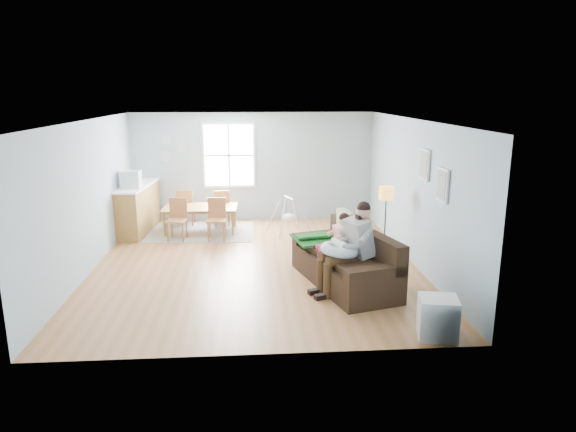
{
  "coord_description": "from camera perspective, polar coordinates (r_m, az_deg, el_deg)",
  "views": [
    {
      "loc": [
        -0.07,
        -9.32,
        3.2
      ],
      "look_at": [
        0.59,
        -0.33,
        1.0
      ],
      "focal_mm": 32.0,
      "sensor_mm": 36.0,
      "label": 1
    }
  ],
  "objects": [
    {
      "name": "father",
      "position": [
        8.31,
        6.85,
        -3.17
      ],
      "size": [
        1.11,
        0.73,
        1.49
      ],
      "color": "#97979A",
      "rests_on": "sofa"
    },
    {
      "name": "nursing_pillow",
      "position": [
        8.25,
        5.74,
        -3.75
      ],
      "size": [
        0.81,
        0.8,
        0.25
      ],
      "primitive_type": "torus",
      "rotation": [
        0.0,
        0.14,
        0.36
      ],
      "color": "silver",
      "rests_on": "father"
    },
    {
      "name": "pictures",
      "position": [
        8.91,
        15.8,
        4.48
      ],
      "size": [
        0.05,
        1.34,
        0.74
      ],
      "color": "silver",
      "rests_on": "room"
    },
    {
      "name": "infant",
      "position": [
        8.26,
        5.64,
        -3.11
      ],
      "size": [
        0.26,
        0.41,
        0.15
      ],
      "color": "white",
      "rests_on": "nursing_pillow"
    },
    {
      "name": "room",
      "position": [
        9.36,
        -3.82,
        8.9
      ],
      "size": [
        8.4,
        9.4,
        3.9
      ],
      "color": "#9A6836"
    },
    {
      "name": "green_throw",
      "position": [
        9.35,
        4.03,
        -2.49
      ],
      "size": [
        1.21,
        1.06,
        0.04
      ],
      "primitive_type": "cube",
      "rotation": [
        0.0,
        0.0,
        0.21
      ],
      "color": "#166119",
      "rests_on": "sofa"
    },
    {
      "name": "sofa",
      "position": [
        8.8,
        6.63,
        -5.39
      ],
      "size": [
        1.61,
        2.51,
        0.94
      ],
      "color": "black",
      "rests_on": "room"
    },
    {
      "name": "counter",
      "position": [
        12.39,
        -16.36,
        0.87
      ],
      "size": [
        0.74,
        2.04,
        1.12
      ],
      "color": "brown",
      "rests_on": "room"
    },
    {
      "name": "floor_lamp",
      "position": [
        10.15,
        10.85,
        1.88
      ],
      "size": [
        0.28,
        0.28,
        1.4
      ],
      "color": "black",
      "rests_on": "room"
    },
    {
      "name": "toddler",
      "position": [
        8.81,
        5.57,
        -2.16
      ],
      "size": [
        0.64,
        0.4,
        0.95
      ],
      "color": "white",
      "rests_on": "sofa"
    },
    {
      "name": "storage_cube",
      "position": [
        7.21,
        16.23,
        -10.78
      ],
      "size": [
        0.58,
        0.54,
        0.56
      ],
      "color": "white",
      "rests_on": "room"
    },
    {
      "name": "chair_sw",
      "position": [
        11.53,
        -12.18,
        -0.04
      ],
      "size": [
        0.46,
        0.46,
        0.92
      ],
      "color": "#9C5736",
      "rests_on": "rug"
    },
    {
      "name": "dining_table",
      "position": [
        12.08,
        -9.67,
        -0.39
      ],
      "size": [
        1.72,
        0.99,
        0.6
      ],
      "primitive_type": "imported",
      "rotation": [
        0.0,
        0.0,
        -0.03
      ],
      "color": "brown",
      "rests_on": "rug"
    },
    {
      "name": "chair_nw",
      "position": [
        12.67,
        -11.31,
        1.17
      ],
      "size": [
        0.42,
        0.42,
        0.9
      ],
      "color": "#9C5736",
      "rests_on": "rug"
    },
    {
      "name": "chair_se",
      "position": [
        11.41,
        -7.93,
        -0.0
      ],
      "size": [
        0.43,
        0.43,
        0.92
      ],
      "color": "#9C5736",
      "rests_on": "rug"
    },
    {
      "name": "baby_swing",
      "position": [
        11.76,
        0.11,
        -0.15
      ],
      "size": [
        1.05,
        1.06,
        0.85
      ],
      "color": "#BCBDC1",
      "rests_on": "room"
    },
    {
      "name": "monitor",
      "position": [
        11.9,
        -17.04,
        3.93
      ],
      "size": [
        0.4,
        0.37,
        0.37
      ],
      "color": "#BCBDC1",
      "rests_on": "counter"
    },
    {
      "name": "rug",
      "position": [
        12.16,
        -9.61,
        -1.72
      ],
      "size": [
        2.47,
        1.91,
        0.01
      ],
      "primitive_type": "cube",
      "rotation": [
        0.0,
        0.0,
        -0.04
      ],
      "color": "gray",
      "rests_on": "room"
    },
    {
      "name": "window",
      "position": [
        12.89,
        -6.58,
        6.71
      ],
      "size": [
        1.32,
        0.08,
        1.62
      ],
      "color": "silver",
      "rests_on": "room"
    },
    {
      "name": "chair_ne",
      "position": [
        12.57,
        -7.36,
        1.18
      ],
      "size": [
        0.44,
        0.44,
        0.88
      ],
      "color": "#9C5736",
      "rests_on": "rug"
    },
    {
      "name": "beige_pillow",
      "position": [
        9.28,
        6.35,
        -1.07
      ],
      "size": [
        0.23,
        0.56,
        0.54
      ],
      "primitive_type": "cube",
      "rotation": [
        0.0,
        0.0,
        0.15
      ],
      "color": "tan",
      "rests_on": "sofa"
    },
    {
      "name": "wall_plates",
      "position": [
        13.01,
        -12.83,
        7.32
      ],
      "size": [
        0.67,
        0.02,
        0.66
      ],
      "color": "#A7BBC9",
      "rests_on": "room"
    }
  ]
}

